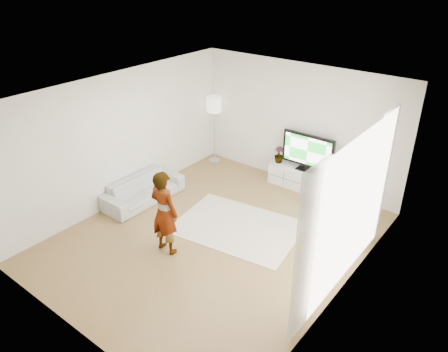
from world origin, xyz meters
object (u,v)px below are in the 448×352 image
Objects in this scene: television at (308,151)px; rug at (237,227)px; player at (164,212)px; floor_lamp at (214,107)px; media_console at (305,180)px; sofa at (144,190)px.

rug is (-0.27, -2.24, -0.93)m from television.
floor_lamp reaches higher than player.
media_console is at bearing -103.25° from player.
media_console is 0.70m from television.
media_console is at bearing -90.00° from television.
sofa is at bearing -87.82° from floor_lamp.
media_console is 1.36× the size of television.
media_console is 0.70× the size of rug.
rug is at bearing -42.66° from floor_lamp.
television is at bearing 83.19° from rug.
media_console is 3.75m from player.
sofa is at bearing -133.61° from media_console.
sofa reaches higher than media_console.
floor_lamp reaches higher than rug.
rug is at bearing -96.81° from television.
rug is 2.29m from sofa.
player reaches higher than television.
media_console is 2.24m from rug.
television is 0.67× the size of sofa.
floor_lamp is (-1.75, 3.54, 0.64)m from player.
rug is at bearing -78.33° from sofa.
player is at bearing -112.47° from rug.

